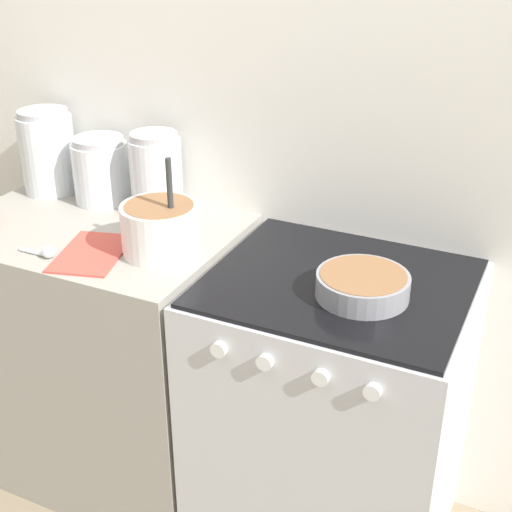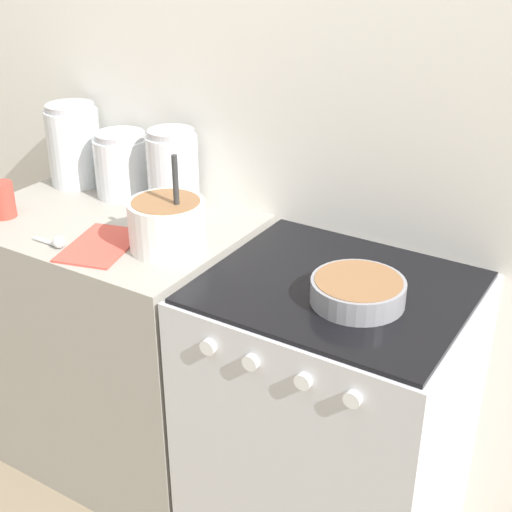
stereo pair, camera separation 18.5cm
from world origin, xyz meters
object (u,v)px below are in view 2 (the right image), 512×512
object	(u,v)px
baking_pan	(358,291)
storage_jar_right	(173,175)
mixing_bowl	(167,222)
storage_jar_left	(75,150)
storage_jar_middle	(122,169)
tin_can	(2,200)
stove	(329,424)

from	to	relation	value
baking_pan	storage_jar_right	size ratio (longest dim) A/B	0.91
mixing_bowl	storage_jar_right	size ratio (longest dim) A/B	1.10
baking_pan	storage_jar_left	world-z (taller)	storage_jar_left
storage_jar_left	storage_jar_middle	distance (m)	0.21
mixing_bowl	storage_jar_middle	xyz separation A→B (m)	(-0.38, 0.24, 0.01)
mixing_bowl	storage_jar_middle	bearing A→B (deg)	146.99
mixing_bowl	storage_jar_right	world-z (taller)	mixing_bowl
storage_jar_left	tin_can	size ratio (longest dim) A/B	2.49
stove	storage_jar_right	distance (m)	0.89
storage_jar_right	tin_can	size ratio (longest dim) A/B	2.30
storage_jar_right	tin_can	world-z (taller)	storage_jar_right
storage_jar_left	storage_jar_right	world-z (taller)	storage_jar_left
mixing_bowl	tin_can	distance (m)	0.58
mixing_bowl	storage_jar_right	xyz separation A→B (m)	(-0.17, 0.24, 0.03)
mixing_bowl	storage_jar_right	distance (m)	0.30
mixing_bowl	baking_pan	xyz separation A→B (m)	(0.58, 0.00, -0.05)
mixing_bowl	baking_pan	bearing A→B (deg)	0.17
stove	storage_jar_right	size ratio (longest dim) A/B	3.55
mixing_bowl	storage_jar_left	size ratio (longest dim) A/B	1.02
baking_pan	storage_jar_right	bearing A→B (deg)	162.03
baking_pan	tin_can	size ratio (longest dim) A/B	2.10
mixing_bowl	storage_jar_middle	size ratio (longest dim) A/B	1.32
mixing_bowl	storage_jar_middle	distance (m)	0.45
mixing_bowl	storage_jar_left	world-z (taller)	mixing_bowl
tin_can	storage_jar_right	bearing A→B (deg)	39.79
stove	storage_jar_left	distance (m)	1.24
baking_pan	storage_jar_middle	size ratio (longest dim) A/B	1.09
storage_jar_right	baking_pan	bearing A→B (deg)	-17.97
baking_pan	tin_can	world-z (taller)	tin_can
stove	storage_jar_middle	distance (m)	1.05
stove	storage_jar_middle	xyz separation A→B (m)	(-0.88, 0.19, 0.54)
mixing_bowl	baking_pan	world-z (taller)	mixing_bowl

